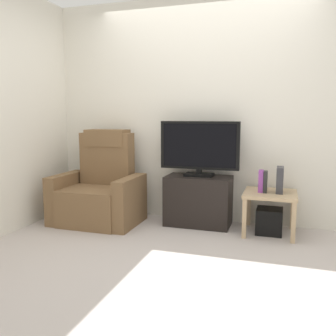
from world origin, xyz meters
TOP-DOWN VIEW (x-y plane):
  - ground_plane at (0.00, 0.00)m, footprint 6.40×6.40m
  - wall_back at (0.00, 1.13)m, footprint 6.40×0.06m
  - wall_side at (-1.88, 0.00)m, footprint 0.06×4.48m
  - tv_stand at (0.00, 0.87)m, footprint 0.73×0.41m
  - television at (0.00, 0.88)m, footprint 0.90×0.20m
  - recliner_armchair at (-1.14, 0.66)m, footprint 0.98×0.78m
  - side_table at (0.79, 0.79)m, footprint 0.54×0.54m
  - subwoofer_box at (0.79, 0.79)m, footprint 0.27×0.27m
  - book_leftmost at (0.69, 0.77)m, footprint 0.05×0.10m
  - book_middle at (0.74, 0.77)m, footprint 0.04×0.12m
  - game_console at (0.88, 0.80)m, footprint 0.07×0.20m

SIDE VIEW (x-z plane):
  - ground_plane at x=0.00m, z-range 0.00..0.00m
  - subwoofer_box at x=0.79m, z-range 0.00..0.27m
  - tv_stand at x=0.00m, z-range 0.00..0.57m
  - recliner_armchair at x=-1.14m, z-range -0.17..0.91m
  - side_table at x=0.79m, z-range 0.15..0.60m
  - book_middle at x=0.74m, z-range 0.45..0.67m
  - book_leftmost at x=0.69m, z-range 0.45..0.68m
  - game_console at x=0.88m, z-range 0.45..0.72m
  - television at x=0.00m, z-range 0.58..1.20m
  - wall_back at x=0.00m, z-range 0.00..2.60m
  - wall_side at x=-1.88m, z-range 0.00..2.60m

